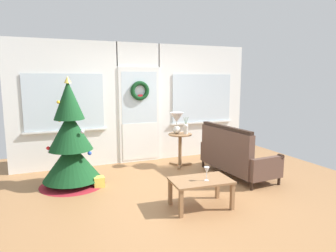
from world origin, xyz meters
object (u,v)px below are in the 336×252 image
coffee_table (201,184)px  wine_glass (207,171)px  gift_box (99,182)px  settee_sofa (233,156)px  table_lamp (177,120)px  side_table (180,143)px  flower_vase (186,128)px  christmas_tree (71,147)px

coffee_table → wine_glass: 0.22m
gift_box → settee_sofa: bearing=-8.6°
table_lamp → side_table: bearing=-33.7°
settee_sofa → flower_vase: size_ratio=4.64×
table_lamp → flower_vase: bearing=-32.0°
flower_vase → wine_glass: flower_vase is taller
gift_box → table_lamp: bearing=20.3°
side_table → coffee_table: (-0.58, -1.95, -0.14)m
flower_vase → coffee_table: 2.06m
settee_sofa → side_table: 1.17m
christmas_tree → gift_box: size_ratio=10.58×
christmas_tree → settee_sofa: christmas_tree is taller
wine_glass → gift_box: wine_glass is taller
table_lamp → wine_glass: 2.16m
flower_vase → wine_glass: 2.08m
table_lamp → coffee_table: bearing=-104.5°
table_lamp → gift_box: (-1.71, -0.63, -0.88)m
settee_sofa → flower_vase: 1.14m
side_table → flower_vase: 0.34m
coffee_table → flower_vase: bearing=70.4°
table_lamp → christmas_tree: bearing=-170.3°
settee_sofa → gift_box: bearing=171.4°
wine_glass → settee_sofa: bearing=42.1°
flower_vase → christmas_tree: bearing=-173.4°
coffee_table → gift_box: (-1.20, 1.36, -0.26)m
christmas_tree → gift_box: bearing=-34.0°
settee_sofa → wine_glass: size_ratio=8.32×
side_table → gift_box: 1.91m
table_lamp → flower_vase: size_ratio=1.26×
settee_sofa → flower_vase: (-0.55, 0.90, 0.42)m
wine_glass → table_lamp: bearing=77.3°
table_lamp → gift_box: size_ratio=2.52×
side_table → christmas_tree: bearing=-171.6°
flower_vase → side_table: bearing=149.0°
side_table → coffee_table: bearing=-106.4°
christmas_tree → table_lamp: 2.16m
flower_vase → coffee_table: size_ratio=0.40×
settee_sofa → gift_box: settee_sofa is taller
coffee_table → wine_glass: size_ratio=4.49×
flower_vase → coffee_table: flower_vase is taller
side_table → coffee_table: size_ratio=0.78×
christmas_tree → settee_sofa: 2.91m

